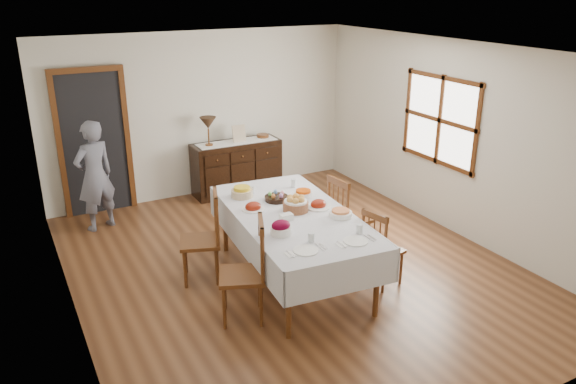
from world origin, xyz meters
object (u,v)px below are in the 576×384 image
chair_left_near (247,270)px  chair_right_far (346,216)px  dining_table (293,221)px  chair_right_near (380,248)px  sideboard (237,167)px  chair_left_far (205,236)px  table_lamp (208,124)px  person (94,172)px

chair_left_near → chair_right_far: bearing=136.0°
chair_right_far → dining_table: bearing=101.1°
chair_right_near → sideboard: 3.57m
chair_left_far → table_lamp: (1.01, 2.48, 0.67)m
dining_table → person: (-1.70, 2.58, 0.09)m
chair_right_near → person: 4.05m
chair_left_near → sideboard: (1.36, 3.47, -0.12)m
dining_table → chair_right_far: chair_right_far is taller
sideboard → person: 2.36m
dining_table → chair_left_far: bearing=155.3°
chair_right_near → chair_right_far: (0.09, 0.83, 0.06)m
sideboard → chair_right_near: bearing=-86.1°
chair_right_near → person: size_ratio=0.56×
chair_right_near → table_lamp: 3.69m
chair_left_near → chair_right_far: (1.70, 0.74, -0.02)m
chair_left_far → person: bearing=-139.7°
chair_right_near → table_lamp: table_lamp is taller
dining_table → table_lamp: (0.12, 2.99, 0.47)m
dining_table → chair_left_near: chair_left_near is taller
chair_left_far → chair_right_far: 1.81m
chair_left_far → sideboard: chair_left_far is taller
chair_left_near → chair_right_near: bearing=109.1°
chair_left_near → person: (-0.92, 3.06, 0.28)m
person → table_lamp: bearing=170.7°
person → chair_right_near: bearing=107.0°
dining_table → person: person is taller
dining_table → chair_left_far: (-0.88, 0.50, -0.20)m
chair_left_near → person: 3.20m
chair_left_near → chair_right_near: size_ratio=1.18×
dining_table → chair_right_far: 0.98m
sideboard → chair_left_far: bearing=-120.4°
chair_left_near → table_lamp: (0.91, 3.46, 0.66)m
chair_right_far → chair_left_far: bearing=77.2°
chair_left_near → chair_right_near: (1.61, -0.09, -0.09)m
dining_table → sideboard: (0.58, 3.00, -0.31)m
table_lamp → chair_right_near: bearing=-78.8°
dining_table → table_lamp: table_lamp is taller
dining_table → sideboard: size_ratio=1.77×
chair_right_far → chair_left_near: bearing=108.3°
dining_table → person: bearing=128.4°
chair_left_far → sideboard: bearing=168.3°
chair_right_far → person: (-2.61, 2.31, 0.30)m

